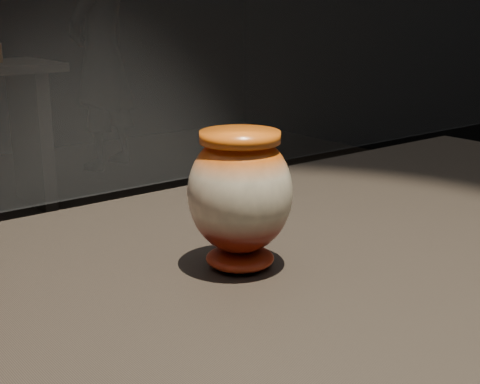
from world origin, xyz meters
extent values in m
cube|color=black|center=(0.00, 0.00, 0.88)|extent=(2.00, 0.80, 0.05)
ellipsoid|color=#621408|center=(0.03, 0.02, 0.91)|extent=(0.12, 0.12, 0.02)
ellipsoid|color=beige|center=(0.03, 0.02, 1.00)|extent=(0.17, 0.17, 0.15)
cylinder|color=#DE5D14|center=(0.03, 0.02, 1.07)|extent=(0.13, 0.13, 0.01)
cube|color=black|center=(1.05, 3.42, 0.42)|extent=(0.08, 0.50, 0.85)
imported|color=black|center=(1.89, 4.07, 0.86)|extent=(0.74, 0.65, 1.72)
camera|label=1|loc=(-0.46, -0.60, 1.22)|focal=50.00mm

